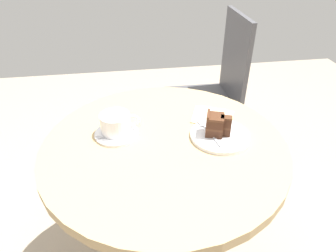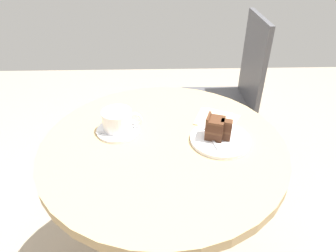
% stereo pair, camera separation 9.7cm
% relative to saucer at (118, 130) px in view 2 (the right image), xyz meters
% --- Properties ---
extents(cafe_table, '(0.79, 0.79, 0.69)m').
position_rel_saucer_xyz_m(cafe_table, '(0.15, -0.07, -0.12)').
color(cafe_table, tan).
rests_on(cafe_table, ground).
extents(saucer, '(0.15, 0.15, 0.01)m').
position_rel_saucer_xyz_m(saucer, '(0.00, 0.00, 0.00)').
color(saucer, white).
rests_on(saucer, cafe_table).
extents(coffee_cup, '(0.13, 0.10, 0.07)m').
position_rel_saucer_xyz_m(coffee_cup, '(0.00, 0.01, 0.04)').
color(coffee_cup, white).
rests_on(coffee_cup, saucer).
extents(teaspoon, '(0.11, 0.04, 0.00)m').
position_rel_saucer_xyz_m(teaspoon, '(-0.03, -0.03, 0.01)').
color(teaspoon, '#B7B7BC').
rests_on(teaspoon, saucer).
extents(cake_plate, '(0.19, 0.19, 0.01)m').
position_rel_saucer_xyz_m(cake_plate, '(0.34, -0.07, 0.00)').
color(cake_plate, white).
rests_on(cake_plate, cafe_table).
extents(cake_slice, '(0.09, 0.07, 0.08)m').
position_rel_saucer_xyz_m(cake_slice, '(0.32, -0.06, 0.04)').
color(cake_slice, '#422619').
rests_on(cake_slice, cake_plate).
extents(fork, '(0.05, 0.16, 0.00)m').
position_rel_saucer_xyz_m(fork, '(0.30, -0.04, 0.01)').
color(fork, '#B7B7BC').
rests_on(fork, cake_plate).
extents(napkin, '(0.18, 0.17, 0.00)m').
position_rel_saucer_xyz_m(napkin, '(0.34, 0.06, -0.00)').
color(napkin, beige).
rests_on(napkin, cafe_table).
extents(cafe_chair, '(0.38, 0.38, 0.91)m').
position_rel_saucer_xyz_m(cafe_chair, '(0.56, 0.65, -0.17)').
color(cafe_chair, '#4C4C51').
rests_on(cafe_chair, ground).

